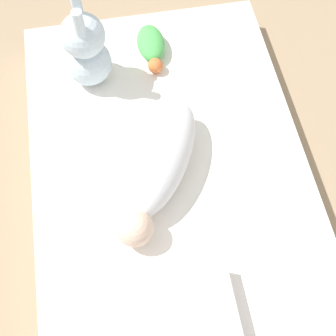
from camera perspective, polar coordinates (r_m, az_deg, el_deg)
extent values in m
plane|color=#9E8466|center=(1.55, 0.61, -3.85)|extent=(12.00, 12.00, 0.00)
cube|color=white|center=(1.50, 0.63, -2.85)|extent=(1.43, 0.86, 0.13)
ellipsoid|color=white|center=(1.39, -0.67, 1.31)|extent=(0.43, 0.34, 0.15)
sphere|color=beige|center=(1.31, -4.13, -7.27)|extent=(0.11, 0.11, 0.11)
sphere|color=silver|center=(1.62, -9.66, 12.59)|extent=(0.16, 0.16, 0.16)
sphere|color=silver|center=(1.53, -10.37, 15.60)|extent=(0.14, 0.14, 0.14)
cylinder|color=silver|center=(1.50, -11.09, 18.97)|extent=(0.03, 0.03, 0.09)
cylinder|color=silver|center=(1.44, -10.81, 16.89)|extent=(0.03, 0.03, 0.09)
ellipsoid|color=#51B756|center=(1.72, -2.11, 14.97)|extent=(0.16, 0.10, 0.07)
sphere|color=orange|center=(1.66, -1.55, 12.37)|extent=(0.05, 0.05, 0.05)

